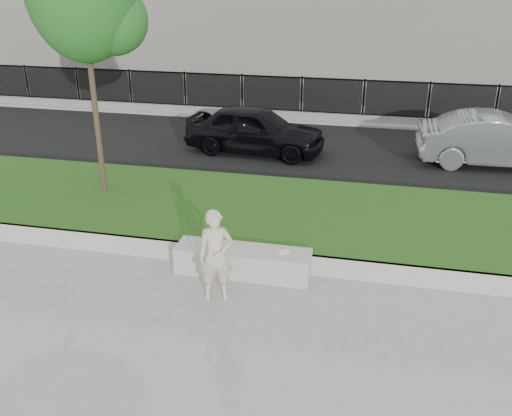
% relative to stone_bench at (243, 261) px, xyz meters
% --- Properties ---
extents(ground, '(90.00, 90.00, 0.00)m').
position_rel_stone_bench_xyz_m(ground, '(0.03, -0.80, -0.26)').
color(ground, gray).
rests_on(ground, ground).
extents(grass_bank, '(34.00, 4.00, 0.40)m').
position_rel_stone_bench_xyz_m(grass_bank, '(0.03, 2.20, -0.06)').
color(grass_bank, '#133A0E').
rests_on(grass_bank, ground).
extents(grass_kerb, '(34.00, 0.08, 0.40)m').
position_rel_stone_bench_xyz_m(grass_kerb, '(0.03, 0.24, -0.06)').
color(grass_kerb, '#ADAAA2').
rests_on(grass_kerb, ground).
extents(street, '(34.00, 7.00, 0.04)m').
position_rel_stone_bench_xyz_m(street, '(0.03, 7.70, -0.24)').
color(street, black).
rests_on(street, ground).
extents(far_pavement, '(34.00, 3.00, 0.12)m').
position_rel_stone_bench_xyz_m(far_pavement, '(0.03, 12.20, -0.20)').
color(far_pavement, gray).
rests_on(far_pavement, ground).
extents(iron_fence, '(32.00, 0.30, 1.50)m').
position_rel_stone_bench_xyz_m(iron_fence, '(0.03, 11.20, 0.29)').
color(iron_fence, slate).
rests_on(iron_fence, far_pavement).
extents(stone_bench, '(2.51, 0.63, 0.51)m').
position_rel_stone_bench_xyz_m(stone_bench, '(0.00, 0.00, 0.00)').
color(stone_bench, '#ADAAA2').
rests_on(stone_bench, ground).
extents(man, '(0.69, 0.57, 1.62)m').
position_rel_stone_bench_xyz_m(man, '(-0.25, -0.88, 0.55)').
color(man, beige).
rests_on(man, ground).
extents(book, '(0.25, 0.24, 0.02)m').
position_rel_stone_bench_xyz_m(book, '(0.75, 0.04, 0.27)').
color(book, silver).
rests_on(book, stone_bench).
extents(car_dark, '(4.33, 2.15, 1.42)m').
position_rel_stone_bench_xyz_m(car_dark, '(-1.36, 7.10, 0.49)').
color(car_dark, black).
rests_on(car_dark, street).
extents(car_silver, '(4.49, 1.77, 1.46)m').
position_rel_stone_bench_xyz_m(car_silver, '(5.56, 7.44, 0.51)').
color(car_silver, gray).
rests_on(car_silver, street).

